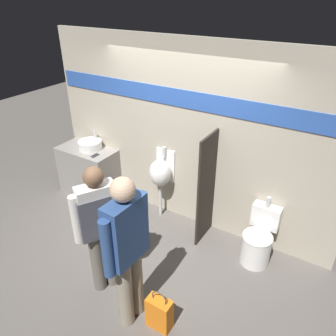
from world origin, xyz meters
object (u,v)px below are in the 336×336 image
object	(u,v)px
cell_phone	(95,155)
toilet	(258,241)
person_with_lanyard	(127,248)
shopping_bag	(159,313)
sink_basin	(90,145)
urinal_near_counter	(161,173)
person_in_vest	(99,222)

from	to	relation	value
cell_phone	toilet	distance (m)	2.78
cell_phone	person_with_lanyard	bearing A→B (deg)	-39.29
person_with_lanyard	shopping_bag	xyz separation A→B (m)	(0.33, 0.05, -0.78)
sink_basin	person_with_lanyard	distance (m)	2.68
urinal_near_counter	sink_basin	bearing A→B (deg)	-177.62
sink_basin	toilet	bearing A→B (deg)	-1.88
cell_phone	shopping_bag	size ratio (longest dim) A/B	0.27
toilet	sink_basin	bearing A→B (deg)	178.12
toilet	shopping_bag	bearing A→B (deg)	-109.82
urinal_near_counter	toilet	distance (m)	1.69
urinal_near_counter	person_in_vest	xyz separation A→B (m)	(0.20, -1.54, 0.19)
urinal_near_counter	toilet	xyz separation A→B (m)	(1.62, -0.15, -0.46)
sink_basin	toilet	world-z (taller)	sink_basin
urinal_near_counter	person_in_vest	size ratio (longest dim) A/B	0.70
sink_basin	person_in_vest	world-z (taller)	person_in_vest
sink_basin	person_in_vest	size ratio (longest dim) A/B	0.24
urinal_near_counter	shopping_bag	bearing A→B (deg)	-57.51
cell_phone	urinal_near_counter	size ratio (longest dim) A/B	0.12
cell_phone	urinal_near_counter	bearing A→B (deg)	11.00
sink_basin	urinal_near_counter	world-z (taller)	urinal_near_counter
cell_phone	person_in_vest	xyz separation A→B (m)	(1.31, -1.33, 0.10)
sink_basin	shopping_bag	xyz separation A→B (m)	(2.43, -1.62, -0.72)
urinal_near_counter	person_with_lanyard	bearing A→B (deg)	-66.86
shopping_bag	toilet	bearing A→B (deg)	70.18
person_in_vest	person_with_lanyard	xyz separation A→B (m)	(0.54, -0.18, 0.03)
sink_basin	person_with_lanyard	size ratio (longest dim) A/B	0.22
urinal_near_counter	person_with_lanyard	world-z (taller)	person_with_lanyard
toilet	cell_phone	bearing A→B (deg)	-178.71
urinal_near_counter	toilet	world-z (taller)	urinal_near_counter
sink_basin	person_in_vest	xyz separation A→B (m)	(1.56, -1.49, 0.03)
urinal_near_counter	shopping_bag	xyz separation A→B (m)	(1.07, -1.68, -0.57)
person_in_vest	person_with_lanyard	bearing A→B (deg)	-79.75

